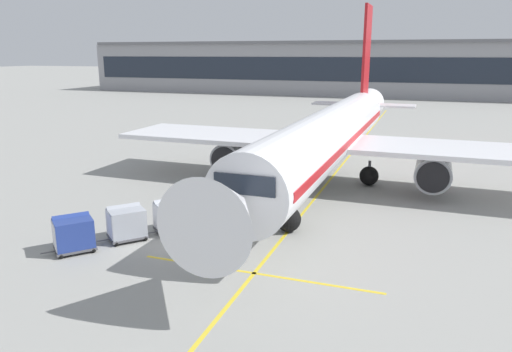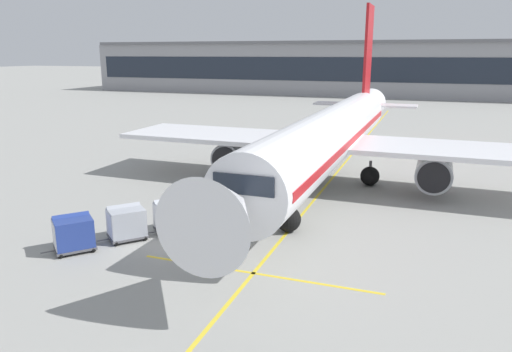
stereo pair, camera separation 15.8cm
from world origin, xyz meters
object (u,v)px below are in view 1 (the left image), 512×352
(ground_crew_by_loader, at_px, (221,201))
(ground_crew_by_carts, at_px, (204,222))
(parked_airplane, at_px, (330,136))
(baggage_cart_third, at_px, (73,233))
(baggage_cart_lead, at_px, (173,216))
(safety_cone_nose_mark, at_px, (221,180))
(safety_cone_wingtip, at_px, (223,175))
(baggage_cart_second, at_px, (126,222))
(safety_cone_engine_keepout, at_px, (232,174))
(belt_loader, at_px, (228,204))

(ground_crew_by_loader, distance_m, ground_crew_by_carts, 4.05)
(parked_airplane, relative_size, baggage_cart_third, 17.49)
(baggage_cart_lead, relative_size, safety_cone_nose_mark, 4.20)
(ground_crew_by_loader, relative_size, ground_crew_by_carts, 1.00)
(parked_airplane, bearing_deg, safety_cone_wingtip, -170.82)
(baggage_cart_second, height_order, safety_cone_wingtip, baggage_cart_second)
(baggage_cart_second, bearing_deg, ground_crew_by_loader, 58.36)
(safety_cone_wingtip, bearing_deg, ground_crew_by_carts, -71.38)
(safety_cone_engine_keepout, bearing_deg, safety_cone_nose_mark, -95.32)
(safety_cone_wingtip, bearing_deg, baggage_cart_third, -95.31)
(ground_crew_by_loader, xyz_separation_m, safety_cone_engine_keepout, (-2.99, 9.19, -0.69))
(parked_airplane, height_order, safety_cone_nose_mark, parked_airplane)
(belt_loader, relative_size, safety_cone_wingtip, 6.74)
(safety_cone_engine_keepout, distance_m, safety_cone_nose_mark, 1.92)
(baggage_cart_second, relative_size, baggage_cart_third, 1.00)
(baggage_cart_second, relative_size, ground_crew_by_carts, 1.48)
(parked_airplane, distance_m, belt_loader, 11.41)
(belt_loader, bearing_deg, ground_crew_by_carts, -87.51)
(belt_loader, relative_size, ground_crew_by_loader, 2.71)
(ground_crew_by_loader, relative_size, safety_cone_engine_keepout, 2.70)
(baggage_cart_lead, bearing_deg, baggage_cart_second, -134.42)
(ground_crew_by_carts, height_order, safety_cone_nose_mark, ground_crew_by_carts)
(baggage_cart_lead, xyz_separation_m, ground_crew_by_carts, (2.21, -0.44, -0.00))
(baggage_cart_third, distance_m, safety_cone_engine_keepout, 17.12)
(baggage_cart_lead, distance_m, ground_crew_by_carts, 2.25)
(safety_cone_engine_keepout, bearing_deg, parked_airplane, 5.18)
(baggage_cart_second, relative_size, safety_cone_wingtip, 3.68)
(belt_loader, bearing_deg, safety_cone_wingtip, 114.97)
(baggage_cart_third, height_order, safety_cone_engine_keepout, baggage_cart_third)
(parked_airplane, height_order, baggage_cart_third, parked_airplane)
(baggage_cart_lead, xyz_separation_m, baggage_cart_second, (-1.86, -1.90, 0.00))
(belt_loader, bearing_deg, baggage_cart_second, -126.46)
(parked_airplane, xyz_separation_m, ground_crew_by_loader, (-4.98, -9.91, -2.91))
(baggage_cart_second, bearing_deg, belt_loader, 53.54)
(baggage_cart_lead, bearing_deg, safety_cone_engine_keepout, 96.70)
(ground_crew_by_carts, distance_m, safety_cone_wingtip, 13.24)
(parked_airplane, xyz_separation_m, safety_cone_nose_mark, (-8.15, -2.64, -3.61))
(baggage_cart_third, bearing_deg, baggage_cart_second, 54.54)
(safety_cone_wingtip, xyz_separation_m, safety_cone_nose_mark, (0.34, -1.27, -0.04))
(belt_loader, height_order, baggage_cart_lead, belt_loader)
(belt_loader, height_order, safety_cone_wingtip, belt_loader)
(ground_crew_by_loader, xyz_separation_m, ground_crew_by_carts, (0.71, -3.99, 0.00))
(parked_airplane, bearing_deg, ground_crew_by_loader, -116.66)
(baggage_cart_lead, height_order, ground_crew_by_loader, baggage_cart_lead)
(ground_crew_by_loader, bearing_deg, baggage_cart_third, -122.82)
(safety_cone_engine_keepout, bearing_deg, baggage_cart_lead, -83.30)
(safety_cone_engine_keepout, bearing_deg, belt_loader, -69.28)
(ground_crew_by_carts, relative_size, safety_cone_engine_keepout, 2.70)
(safety_cone_wingtip, bearing_deg, safety_cone_nose_mark, -75.05)
(baggage_cart_lead, distance_m, safety_cone_nose_mark, 10.98)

